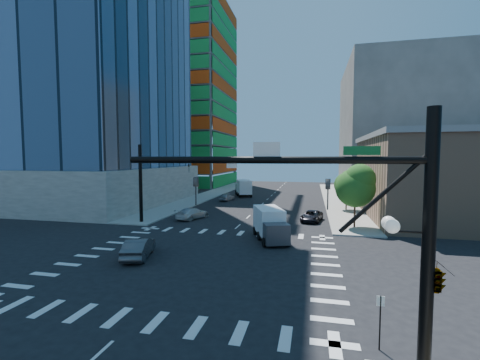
# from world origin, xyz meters

# --- Properties ---
(ground) EXTENTS (160.00, 160.00, 0.00)m
(ground) POSITION_xyz_m (0.00, 0.00, 0.00)
(ground) COLOR black
(ground) RESTS_ON ground
(road_markings) EXTENTS (20.00, 20.00, 0.01)m
(road_markings) POSITION_xyz_m (0.00, 0.00, 0.01)
(road_markings) COLOR silver
(road_markings) RESTS_ON ground
(sidewalk_ne) EXTENTS (5.00, 60.00, 0.15)m
(sidewalk_ne) POSITION_xyz_m (12.50, 40.00, 0.07)
(sidewalk_ne) COLOR gray
(sidewalk_ne) RESTS_ON ground
(sidewalk_nw) EXTENTS (5.00, 60.00, 0.15)m
(sidewalk_nw) POSITION_xyz_m (-12.50, 40.00, 0.07)
(sidewalk_nw) COLOR gray
(sidewalk_nw) RESTS_ON ground
(construction_building) EXTENTS (25.16, 34.50, 70.60)m
(construction_building) POSITION_xyz_m (-27.41, 61.93, 24.61)
(construction_building) COLOR slate
(construction_building) RESTS_ON ground
(commercial_building) EXTENTS (20.50, 22.50, 10.60)m
(commercial_building) POSITION_xyz_m (25.00, 22.00, 5.31)
(commercial_building) COLOR #A67E60
(commercial_building) RESTS_ON ground
(bg_building_ne) EXTENTS (24.00, 30.00, 28.00)m
(bg_building_ne) POSITION_xyz_m (27.00, 55.00, 14.00)
(bg_building_ne) COLOR #605B56
(bg_building_ne) RESTS_ON ground
(signal_mast_se) EXTENTS (10.51, 2.48, 9.00)m
(signal_mast_se) POSITION_xyz_m (10.60, -11.50, 5.01)
(signal_mast_se) COLOR black
(signal_mast_se) RESTS_ON sidewalk_se
(signal_mast_nw) EXTENTS (10.20, 0.40, 9.00)m
(signal_mast_nw) POSITION_xyz_m (-10.00, 11.50, 5.49)
(signal_mast_nw) COLOR black
(signal_mast_nw) RESTS_ON sidewalk_nw
(tree_south) EXTENTS (4.16, 4.16, 6.82)m
(tree_south) POSITION_xyz_m (12.63, 13.90, 4.69)
(tree_south) COLOR #382316
(tree_south) RESTS_ON sidewalk_ne
(tree_north) EXTENTS (3.54, 3.52, 5.78)m
(tree_north) POSITION_xyz_m (12.93, 25.90, 3.99)
(tree_north) COLOR #382316
(tree_north) RESTS_ON sidewalk_ne
(no_parking_sign) EXTENTS (0.30, 0.06, 2.20)m
(no_parking_sign) POSITION_xyz_m (10.70, -9.00, 1.38)
(no_parking_sign) COLOR black
(no_parking_sign) RESTS_ON ground
(car_nb_far) EXTENTS (2.92, 4.91, 1.28)m
(car_nb_far) POSITION_xyz_m (7.98, 16.85, 0.64)
(car_nb_far) COLOR black
(car_nb_far) RESTS_ON ground
(car_sb_near) EXTENTS (3.49, 5.23, 1.41)m
(car_sb_near) POSITION_xyz_m (-6.53, 15.08, 0.70)
(car_sb_near) COLOR silver
(car_sb_near) RESTS_ON ground
(car_sb_mid) EXTENTS (2.28, 4.31, 1.40)m
(car_sb_mid) POSITION_xyz_m (-6.77, 32.37, 0.70)
(car_sb_mid) COLOR #AAACB2
(car_sb_mid) RESTS_ON ground
(car_sb_cross) EXTENTS (2.79, 4.86, 1.51)m
(car_sb_cross) POSITION_xyz_m (-4.88, -0.38, 0.76)
(car_sb_cross) COLOR #48494D
(car_sb_cross) RESTS_ON ground
(box_truck_near) EXTENTS (4.14, 6.00, 2.90)m
(box_truck_near) POSITION_xyz_m (4.33, 6.86, 1.28)
(box_truck_near) COLOR black
(box_truck_near) RESTS_ON ground
(box_truck_far) EXTENTS (4.58, 6.64, 3.21)m
(box_truck_far) POSITION_xyz_m (-5.46, 40.04, 1.42)
(box_truck_far) COLOR black
(box_truck_far) RESTS_ON ground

